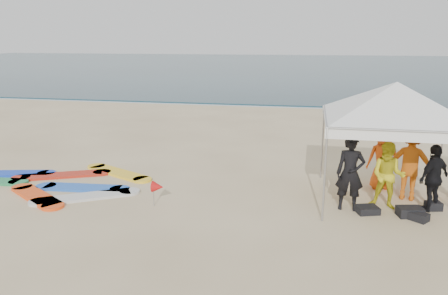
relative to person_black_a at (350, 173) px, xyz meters
The scene contains 12 objects.
ground 4.38m from the person_black_a, 153.70° to the right, with size 120.00×120.00×0.00m, color beige.
ocean 58.24m from the person_black_a, 93.78° to the left, with size 160.00×84.00×0.08m, color #0C2633.
shoreline_foam 16.77m from the person_black_a, 103.25° to the left, with size 160.00×1.20×0.01m, color silver.
person_black_a is the anchor object (origin of this frame).
person_yellow 0.94m from the person_black_a, 16.92° to the left, with size 0.79×0.62×1.63m, color yellow.
person_orange_a 1.86m from the person_black_a, 33.95° to the left, with size 1.27×0.73×1.96m, color #CF5B12.
person_black_b 1.95m from the person_black_a, ahead, with size 0.95×0.40×1.63m, color black.
person_orange_b 1.99m from the person_black_a, 60.20° to the left, with size 0.82×0.54×1.68m, color #E65414.
canopy_tent 2.43m from the person_black_a, 37.41° to the left, with size 4.55×4.55×3.43m.
marker_pennant 4.62m from the person_black_a, behind, with size 0.28×0.28×0.64m.
gear_pile 1.49m from the person_black_a, ahead, with size 2.08×1.15×0.22m.
surfboard_spread 8.04m from the person_black_a, behind, with size 5.69×3.81×0.07m.
Camera 1 is at (2.88, -8.36, 4.00)m, focal length 35.00 mm.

